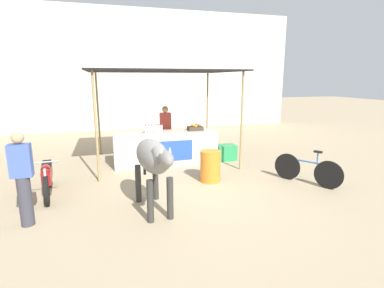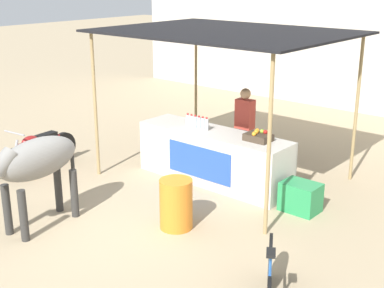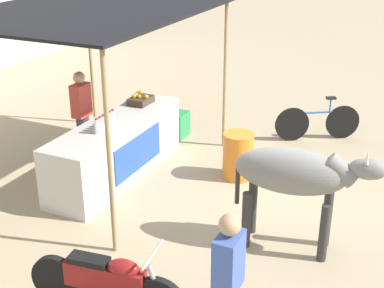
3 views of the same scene
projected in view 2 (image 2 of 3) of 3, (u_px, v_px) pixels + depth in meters
The scene contains 12 objects.
ground_plane at pixel (125, 221), 8.32m from camera, with size 60.00×60.00×0.00m, color tan.
building_wall_far at pixel (376, 5), 13.95m from camera, with size 16.00×0.50×5.77m, color beige.
stall_counter at pixel (213, 157), 9.76m from camera, with size 3.00×0.82×0.96m.
stall_awning at pixel (225, 37), 9.33m from camera, with size 4.20×3.20×2.73m.
water_bottle_row at pixel (197, 122), 9.76m from camera, with size 0.52×0.07×0.25m.
fruit_crate at pixel (259, 137), 9.06m from camera, with size 0.44×0.32×0.18m.
vendor_behind_counter at pixel (244, 130), 10.10m from camera, with size 0.34×0.22×1.65m.
cooler_box at pixel (300, 197), 8.60m from camera, with size 0.60×0.44×0.48m, color #268C4C.
water_barrel at pixel (176, 204), 8.00m from camera, with size 0.50×0.50×0.77m, color orange.
cow at pixel (35, 162), 7.83m from camera, with size 0.67×1.84×1.44m.
motorcycle_parked at pixel (39, 149), 10.35m from camera, with size 0.55×1.80×0.90m.
bicycle_leaning at pixel (269, 281), 6.07m from camera, with size 0.90×1.43×0.85m.
Camera 2 is at (5.71, -5.06, 3.69)m, focal length 50.00 mm.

